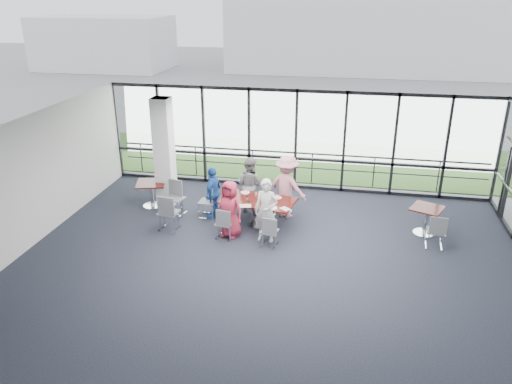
% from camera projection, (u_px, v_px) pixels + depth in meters
% --- Properties ---
extents(floor, '(12.00, 10.00, 0.02)m').
position_uv_depth(floor, '(269.00, 265.00, 11.70)').
color(floor, black).
rests_on(floor, ground).
extents(ceiling, '(12.00, 10.00, 0.04)m').
position_uv_depth(ceiling, '(270.00, 133.00, 10.49)').
color(ceiling, white).
rests_on(ceiling, ground).
extents(wall_left, '(0.10, 10.00, 3.20)m').
position_uv_depth(wall_left, '(27.00, 184.00, 12.15)').
color(wall_left, silver).
rests_on(wall_left, ground).
extents(wall_front, '(12.00, 0.10, 3.20)m').
position_uv_depth(wall_front, '(207.00, 351.00, 6.55)').
color(wall_front, silver).
rests_on(wall_front, ground).
extents(curtain_wall_back, '(12.00, 0.10, 3.20)m').
position_uv_depth(curtain_wall_back, '(296.00, 140.00, 15.63)').
color(curtain_wall_back, white).
rests_on(curtain_wall_back, ground).
extents(exit_door, '(0.12, 1.60, 2.10)m').
position_uv_depth(exit_door, '(508.00, 184.00, 13.65)').
color(exit_door, black).
rests_on(exit_door, ground).
extents(structural_column, '(0.50, 0.50, 3.20)m').
position_uv_depth(structural_column, '(164.00, 153.00, 14.45)').
color(structural_column, white).
rests_on(structural_column, ground).
extents(apron, '(80.00, 70.00, 0.02)m').
position_uv_depth(apron, '(309.00, 144.00, 20.79)').
color(apron, gray).
rests_on(apron, ground).
extents(grass_strip, '(80.00, 5.00, 0.01)m').
position_uv_depth(grass_strip, '(304.00, 159.00, 18.96)').
color(grass_strip, '#376328').
rests_on(grass_strip, ground).
extents(hangar_main, '(24.00, 10.00, 6.00)m').
position_uv_depth(hangar_main, '(388.00, 30.00, 38.93)').
color(hangar_main, silver).
rests_on(hangar_main, ground).
extents(hangar_aux, '(10.00, 6.00, 4.00)m').
position_uv_depth(hangar_aux, '(104.00, 43.00, 39.55)').
color(hangar_aux, silver).
rests_on(hangar_aux, ground).
extents(guard_rail, '(12.00, 0.06, 0.06)m').
position_uv_depth(guard_rail, '(297.00, 167.00, 16.60)').
color(guard_rail, '#2D2D33').
rests_on(guard_rail, ground).
extents(main_table, '(2.11, 1.39, 0.75)m').
position_uv_depth(main_table, '(258.00, 204.00, 13.43)').
color(main_table, '#390D0C').
rests_on(main_table, ground).
extents(side_table_left, '(1.00, 1.00, 0.75)m').
position_uv_depth(side_table_left, '(151.00, 186.00, 14.62)').
color(side_table_left, '#390D0C').
rests_on(side_table_left, ground).
extents(side_table_right, '(0.99, 0.99, 0.75)m').
position_uv_depth(side_table_right, '(427.00, 212.00, 12.96)').
color(side_table_right, '#390D0C').
rests_on(side_table_right, ground).
extents(diner_near_left, '(0.86, 0.71, 1.52)m').
position_uv_depth(diner_near_left, '(230.00, 209.00, 12.79)').
color(diner_near_left, '#AE2840').
rests_on(diner_near_left, ground).
extents(diner_near_right, '(0.66, 0.51, 1.67)m').
position_uv_depth(diner_near_right, '(266.00, 211.00, 12.53)').
color(diner_near_right, beige).
rests_on(diner_near_right, ground).
extents(diner_far_left, '(0.92, 0.77, 1.64)m').
position_uv_depth(diner_far_left, '(250.00, 185.00, 14.23)').
color(diner_far_left, slate).
rests_on(diner_far_left, ground).
extents(diner_far_right, '(1.30, 0.98, 1.80)m').
position_uv_depth(diner_far_right, '(287.00, 187.00, 13.86)').
color(diner_far_right, '#CB7E8C').
rests_on(diner_far_right, ground).
extents(diner_end, '(0.58, 0.93, 1.50)m').
position_uv_depth(diner_end, '(213.00, 193.00, 13.86)').
color(diner_end, '#1E4C9F').
rests_on(diner_end, ground).
extents(chair_main_nl, '(0.46, 0.46, 0.83)m').
position_uv_depth(chair_main_nl, '(224.00, 223.00, 12.81)').
color(chair_main_nl, slate).
rests_on(chair_main_nl, ground).
extents(chair_main_nr, '(0.46, 0.46, 0.81)m').
position_uv_depth(chair_main_nr, '(269.00, 231.00, 12.41)').
color(chair_main_nr, slate).
rests_on(chair_main_nr, ground).
extents(chair_main_fl, '(0.44, 0.44, 0.86)m').
position_uv_depth(chair_main_fl, '(252.00, 196.00, 14.48)').
color(chair_main_fl, slate).
rests_on(chair_main_fl, ground).
extents(chair_main_fr, '(0.50, 0.50, 0.93)m').
position_uv_depth(chair_main_fr, '(283.00, 199.00, 14.18)').
color(chair_main_fr, slate).
rests_on(chair_main_fr, ground).
extents(chair_main_end, '(0.47, 0.47, 0.92)m').
position_uv_depth(chair_main_end, '(207.00, 202.00, 14.01)').
color(chair_main_end, slate).
rests_on(chair_main_end, ground).
extents(chair_spare_la, '(0.55, 0.55, 1.00)m').
position_uv_depth(chair_spare_la, '(169.00, 213.00, 13.22)').
color(chair_spare_la, slate).
rests_on(chair_spare_la, ground).
extents(chair_spare_lb, '(0.56, 0.56, 0.95)m').
position_uv_depth(chair_spare_lb, '(176.00, 199.00, 14.16)').
color(chair_spare_lb, slate).
rests_on(chair_spare_lb, ground).
extents(chair_spare_r, '(0.46, 0.46, 0.87)m').
position_uv_depth(chair_spare_r, '(436.00, 231.00, 12.37)').
color(chair_spare_r, slate).
rests_on(chair_spare_r, ground).
extents(plate_nl, '(0.27, 0.27, 0.01)m').
position_uv_depth(plate_nl, '(233.00, 202.00, 13.24)').
color(plate_nl, white).
rests_on(plate_nl, main_table).
extents(plate_nr, '(0.26, 0.26, 0.01)m').
position_uv_depth(plate_nr, '(272.00, 208.00, 12.86)').
color(plate_nr, white).
rests_on(plate_nr, main_table).
extents(plate_fl, '(0.25, 0.25, 0.01)m').
position_uv_depth(plate_fl, '(245.00, 192.00, 13.85)').
color(plate_fl, white).
rests_on(plate_fl, main_table).
extents(plate_fr, '(0.24, 0.24, 0.01)m').
position_uv_depth(plate_fr, '(277.00, 198.00, 13.51)').
color(plate_fr, white).
rests_on(plate_fr, main_table).
extents(plate_end, '(0.24, 0.24, 0.01)m').
position_uv_depth(plate_end, '(229.00, 195.00, 13.66)').
color(plate_end, white).
rests_on(plate_end, main_table).
extents(tumbler_a, '(0.07, 0.07, 0.14)m').
position_uv_depth(tumbler_a, '(247.00, 199.00, 13.23)').
color(tumbler_a, white).
rests_on(tumbler_a, main_table).
extents(tumbler_b, '(0.07, 0.07, 0.13)m').
position_uv_depth(tumbler_b, '(268.00, 202.00, 13.08)').
color(tumbler_b, white).
rests_on(tumbler_b, main_table).
extents(tumbler_c, '(0.07, 0.07, 0.15)m').
position_uv_depth(tumbler_c, '(261.00, 195.00, 13.53)').
color(tumbler_c, white).
rests_on(tumbler_c, main_table).
extents(tumbler_d, '(0.08, 0.08, 0.15)m').
position_uv_depth(tumbler_d, '(233.00, 197.00, 13.40)').
color(tumbler_d, white).
rests_on(tumbler_d, main_table).
extents(menu_a, '(0.37, 0.29, 0.00)m').
position_uv_depth(menu_a, '(245.00, 206.00, 13.01)').
color(menu_a, white).
rests_on(menu_a, main_table).
extents(menu_b, '(0.33, 0.32, 0.00)m').
position_uv_depth(menu_b, '(285.00, 209.00, 12.84)').
color(menu_b, white).
rests_on(menu_b, main_table).
extents(menu_c, '(0.32, 0.27, 0.00)m').
position_uv_depth(menu_c, '(267.00, 196.00, 13.65)').
color(menu_c, white).
rests_on(menu_c, main_table).
extents(condiment_caddy, '(0.10, 0.07, 0.04)m').
position_uv_depth(condiment_caddy, '(259.00, 199.00, 13.37)').
color(condiment_caddy, black).
rests_on(condiment_caddy, main_table).
extents(ketchup_bottle, '(0.06, 0.06, 0.18)m').
position_uv_depth(ketchup_bottle, '(258.00, 197.00, 13.36)').
color(ketchup_bottle, maroon).
rests_on(ketchup_bottle, main_table).
extents(green_bottle, '(0.05, 0.05, 0.20)m').
position_uv_depth(green_bottle, '(261.00, 196.00, 13.36)').
color(green_bottle, '#1D7126').
rests_on(green_bottle, main_table).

